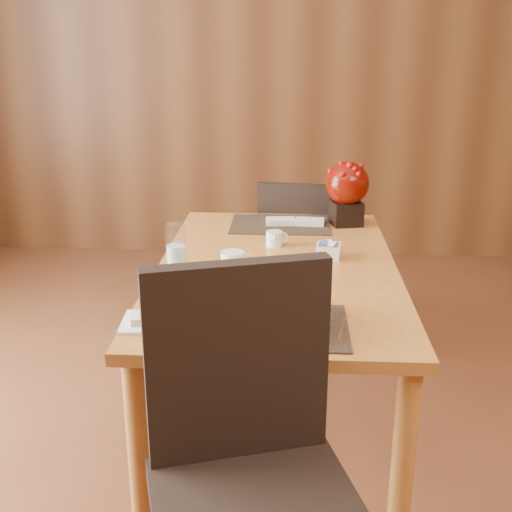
# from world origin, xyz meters

# --- Properties ---
(back_wall) EXTENTS (5.00, 0.02, 2.80)m
(back_wall) POSITION_xyz_m (0.00, 3.00, 1.40)
(back_wall) COLOR brown
(back_wall) RESTS_ON ground
(dining_table) EXTENTS (0.90, 1.50, 0.75)m
(dining_table) POSITION_xyz_m (0.00, 0.60, 0.65)
(dining_table) COLOR #BC7834
(dining_table) RESTS_ON ground
(placemat_near) EXTENTS (0.45, 0.33, 0.01)m
(placemat_near) POSITION_xyz_m (0.00, 0.05, 0.75)
(placemat_near) COLOR black
(placemat_near) RESTS_ON dining_table
(placemat_far) EXTENTS (0.45, 0.33, 0.01)m
(placemat_far) POSITION_xyz_m (0.00, 1.15, 0.75)
(placemat_far) COLOR black
(placemat_far) RESTS_ON dining_table
(soup_setting) EXTENTS (0.34, 0.34, 0.12)m
(soup_setting) POSITION_xyz_m (0.00, 0.07, 0.81)
(soup_setting) COLOR white
(soup_setting) RESTS_ON dining_table
(coffee_cup) EXTENTS (0.16, 0.16, 0.09)m
(coffee_cup) POSITION_xyz_m (-0.16, 0.47, 0.79)
(coffee_cup) COLOR white
(coffee_cup) RESTS_ON dining_table
(water_glass) EXTENTS (0.09, 0.09, 0.18)m
(water_glass) POSITION_xyz_m (-0.37, 0.53, 0.84)
(water_glass) COLOR white
(water_glass) RESTS_ON dining_table
(creamer_jug) EXTENTS (0.10, 0.10, 0.06)m
(creamer_jug) POSITION_xyz_m (-0.02, 0.84, 0.78)
(creamer_jug) COLOR white
(creamer_jug) RESTS_ON dining_table
(sugar_caddy) EXTENTS (0.10, 0.10, 0.05)m
(sugar_caddy) POSITION_xyz_m (0.20, 0.70, 0.78)
(sugar_caddy) COLOR white
(sugar_caddy) RESTS_ON dining_table
(berry_decor) EXTENTS (0.20, 0.20, 0.29)m
(berry_decor) POSITION_xyz_m (0.30, 1.18, 0.91)
(berry_decor) COLOR black
(berry_decor) RESTS_ON dining_table
(napkins_far) EXTENTS (0.26, 0.10, 0.02)m
(napkins_far) POSITION_xyz_m (0.08, 1.15, 0.77)
(napkins_far) COLOR silver
(napkins_far) RESTS_ON dining_table
(bread_plate) EXTENTS (0.17, 0.17, 0.01)m
(bread_plate) POSITION_xyz_m (-0.37, 0.05, 0.76)
(bread_plate) COLOR white
(bread_plate) RESTS_ON dining_table
(near_chair) EXTENTS (0.61, 0.61, 1.06)m
(near_chair) POSITION_xyz_m (-0.04, -0.37, 0.60)
(near_chair) COLOR black
(near_chair) RESTS_ON ground
(far_chair) EXTENTS (0.47, 0.47, 0.89)m
(far_chair) POSITION_xyz_m (0.10, 1.48, 0.50)
(far_chair) COLOR black
(far_chair) RESTS_ON ground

